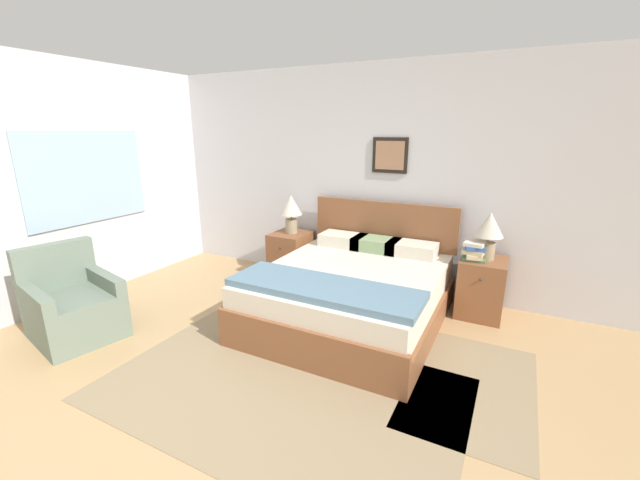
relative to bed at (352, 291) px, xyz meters
name	(u,v)px	position (x,y,z in m)	size (l,w,h in m)	color
ground_plane	(192,455)	(-0.17, -2.05, -0.30)	(16.00, 16.00, 0.00)	tan
wall_back	(374,180)	(-0.17, 1.04, 1.00)	(7.98, 0.09, 2.60)	silver
wall_left	(97,181)	(-2.99, -0.52, 1.00)	(0.08, 5.46, 2.60)	silver
area_rug_main	(279,390)	(-0.04, -1.30, -0.30)	(2.65, 1.62, 0.01)	#897556
area_rug_bedside	(471,385)	(1.23, -0.59, -0.30)	(0.88, 1.42, 0.01)	#897556
bed	(352,291)	(0.00, 0.00, 0.00)	(1.70, 1.97, 1.07)	brown
armchair	(73,307)	(-2.19, -1.47, -0.02)	(0.90, 0.82, 0.84)	slate
nightstand_near_window	(291,256)	(-1.15, 0.72, 0.00)	(0.44, 0.52, 0.61)	brown
nightstand_by_door	(481,287)	(1.15, 0.72, 0.00)	(0.44, 0.52, 0.61)	brown
table_lamp_near_window	(291,209)	(-1.14, 0.73, 0.61)	(0.28, 0.28, 0.48)	gray
table_lamp_by_door	(489,229)	(1.15, 0.73, 0.61)	(0.28, 0.28, 0.48)	gray
book_thick_bottom	(474,258)	(1.05, 0.67, 0.32)	(0.23, 0.25, 0.03)	#4C7551
book_hardcover_middle	(474,255)	(1.05, 0.67, 0.35)	(0.18, 0.28, 0.04)	beige
book_novel_upper	(475,251)	(1.05, 0.67, 0.39)	(0.23, 0.26, 0.04)	beige
book_slim_near_top	(475,247)	(1.05, 0.67, 0.43)	(0.22, 0.27, 0.04)	#335693
book_paperback_top	(475,243)	(1.05, 0.67, 0.47)	(0.22, 0.26, 0.03)	silver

